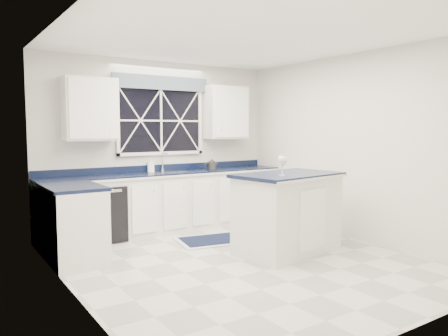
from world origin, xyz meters
TOP-DOWN VIEW (x-y plane):
  - ground at (0.00, 0.00)m, footprint 4.50×4.50m
  - back_wall at (0.00, 2.25)m, footprint 4.00×0.10m
  - base_cabinets at (-0.33, 1.78)m, footprint 3.99×1.60m
  - countertop at (0.00, 1.95)m, footprint 3.98×0.64m
  - dishwasher at (-1.10, 1.95)m, footprint 0.60×0.58m
  - window at (0.00, 2.20)m, footprint 1.65×0.09m
  - upper_cabinets at (0.00, 2.08)m, footprint 3.10×0.34m
  - faucet at (0.00, 2.14)m, footprint 0.05×0.20m
  - island at (0.74, -0.01)m, footprint 1.51×1.04m
  - rug at (0.32, 1.01)m, footprint 1.29×0.93m
  - kettle at (0.79, 1.92)m, footprint 0.25×0.17m
  - wine_glass at (0.49, -0.19)m, footprint 0.11×0.11m
  - soap_bottle at (-0.21, 2.17)m, footprint 0.12×0.12m

SIDE VIEW (x-z plane):
  - ground at x=0.00m, z-range 0.00..0.00m
  - rug at x=0.32m, z-range 0.00..0.02m
  - dishwasher at x=-1.10m, z-range 0.00..0.82m
  - base_cabinets at x=-0.33m, z-range 0.00..0.90m
  - island at x=0.74m, z-range 0.00..1.05m
  - countertop at x=0.00m, z-range 0.90..0.94m
  - kettle at x=0.79m, z-range 0.93..1.11m
  - soap_bottle at x=-0.21m, z-range 0.94..1.16m
  - faucet at x=0.00m, z-range 0.95..1.25m
  - wine_glass at x=0.49m, z-range 1.09..1.36m
  - back_wall at x=0.00m, z-range 0.00..2.70m
  - window at x=0.00m, z-range 1.20..2.46m
  - upper_cabinets at x=0.00m, z-range 1.45..2.35m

